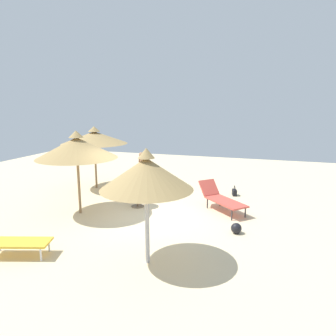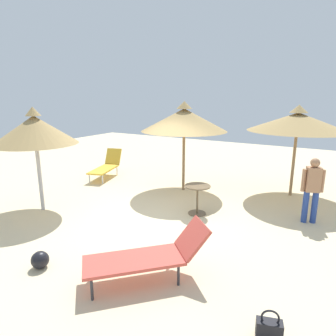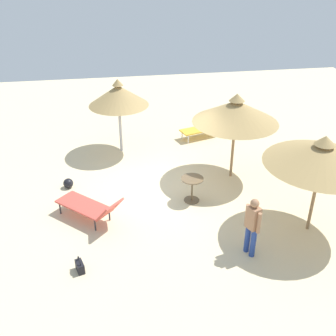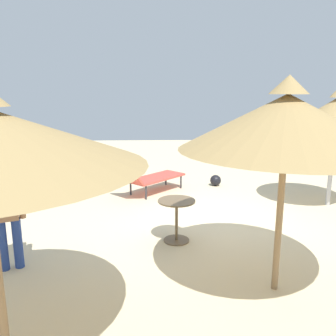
{
  "view_description": "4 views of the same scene",
  "coord_description": "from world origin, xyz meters",
  "px_view_note": "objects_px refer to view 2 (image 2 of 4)",
  "views": [
    {
      "loc": [
        8.71,
        3.69,
        3.5
      ],
      "look_at": [
        -0.76,
        0.62,
        1.46
      ],
      "focal_mm": 33.29,
      "sensor_mm": 36.0,
      "label": 1
    },
    {
      "loc": [
        -3.68,
        5.71,
        2.86
      ],
      "look_at": [
        -0.24,
        -0.08,
        1.19
      ],
      "focal_mm": 31.36,
      "sensor_mm": 36.0,
      "label": 2
    },
    {
      "loc": [
        -10.23,
        1.7,
        6.37
      ],
      "look_at": [
        -0.48,
        0.11,
        0.93
      ],
      "focal_mm": 43.09,
      "sensor_mm": 36.0,
      "label": 3
    },
    {
      "loc": [
        -1.17,
        -6.04,
        2.51
      ],
      "look_at": [
        -0.93,
        0.45,
        1.07
      ],
      "focal_mm": 36.94,
      "sensor_mm": 36.0,
      "label": 4
    }
  ],
  "objects_px": {
    "parasol_umbrella_back": "(184,120)",
    "beach_ball": "(40,260)",
    "parasol_umbrella_near_right": "(35,130)",
    "parasol_umbrella_front": "(298,122)",
    "side_table_round": "(197,195)",
    "lounge_chair_near_left": "(107,166)",
    "handbag": "(269,329)",
    "lounge_chair_center": "(150,255)",
    "person_standing_far_right": "(312,187)"
  },
  "relations": [
    {
      "from": "parasol_umbrella_back",
      "to": "beach_ball",
      "type": "height_order",
      "value": "parasol_umbrella_back"
    },
    {
      "from": "parasol_umbrella_near_right",
      "to": "parasol_umbrella_front",
      "type": "bearing_deg",
      "value": -140.01
    },
    {
      "from": "parasol_umbrella_back",
      "to": "side_table_round",
      "type": "xyz_separation_m",
      "value": [
        -1.19,
        1.52,
        -1.66
      ]
    },
    {
      "from": "lounge_chair_near_left",
      "to": "beach_ball",
      "type": "relative_size",
      "value": 6.19
    },
    {
      "from": "parasol_umbrella_back",
      "to": "handbag",
      "type": "xyz_separation_m",
      "value": [
        -3.59,
        4.58,
        -2.02
      ]
    },
    {
      "from": "parasol_umbrella_front",
      "to": "beach_ball",
      "type": "bearing_deg",
      "value": 63.71
    },
    {
      "from": "side_table_round",
      "to": "beach_ball",
      "type": "relative_size",
      "value": 2.46
    },
    {
      "from": "parasol_umbrella_near_right",
      "to": "parasol_umbrella_back",
      "type": "distance_m",
      "value": 4.04
    },
    {
      "from": "lounge_chair_near_left",
      "to": "beach_ball",
      "type": "height_order",
      "value": "lounge_chair_near_left"
    },
    {
      "from": "parasol_umbrella_front",
      "to": "parasol_umbrella_back",
      "type": "xyz_separation_m",
      "value": [
        2.95,
        1.15,
        0.01
      ]
    },
    {
      "from": "parasol_umbrella_near_right",
      "to": "lounge_chair_near_left",
      "type": "xyz_separation_m",
      "value": [
        0.72,
        -3.2,
        -1.63
      ]
    },
    {
      "from": "parasol_umbrella_near_right",
      "to": "side_table_round",
      "type": "height_order",
      "value": "parasol_umbrella_near_right"
    },
    {
      "from": "lounge_chair_center",
      "to": "handbag",
      "type": "relative_size",
      "value": 4.6
    },
    {
      "from": "lounge_chair_center",
      "to": "side_table_round",
      "type": "distance_m",
      "value": 2.86
    },
    {
      "from": "parasol_umbrella_back",
      "to": "lounge_chair_center",
      "type": "distance_m",
      "value": 4.96
    },
    {
      "from": "lounge_chair_near_left",
      "to": "side_table_round",
      "type": "height_order",
      "value": "lounge_chair_near_left"
    },
    {
      "from": "parasol_umbrella_back",
      "to": "lounge_chair_near_left",
      "type": "height_order",
      "value": "parasol_umbrella_back"
    },
    {
      "from": "lounge_chair_center",
      "to": "handbag",
      "type": "height_order",
      "value": "lounge_chair_center"
    },
    {
      "from": "parasol_umbrella_near_right",
      "to": "lounge_chair_near_left",
      "type": "height_order",
      "value": "parasol_umbrella_near_right"
    },
    {
      "from": "person_standing_far_right",
      "to": "beach_ball",
      "type": "relative_size",
      "value": 5.12
    },
    {
      "from": "lounge_chair_near_left",
      "to": "side_table_round",
      "type": "bearing_deg",
      "value": 161.44
    },
    {
      "from": "parasol_umbrella_near_right",
      "to": "person_standing_far_right",
      "type": "height_order",
      "value": "parasol_umbrella_near_right"
    },
    {
      "from": "parasol_umbrella_near_right",
      "to": "handbag",
      "type": "distance_m",
      "value": 6.36
    },
    {
      "from": "handbag",
      "to": "side_table_round",
      "type": "bearing_deg",
      "value": -51.95
    },
    {
      "from": "parasol_umbrella_front",
      "to": "handbag",
      "type": "distance_m",
      "value": 6.11
    },
    {
      "from": "handbag",
      "to": "parasol_umbrella_near_right",
      "type": "bearing_deg",
      "value": -12.25
    },
    {
      "from": "parasol_umbrella_near_right",
      "to": "lounge_chair_center",
      "type": "height_order",
      "value": "parasol_umbrella_near_right"
    },
    {
      "from": "parasol_umbrella_front",
      "to": "lounge_chair_near_left",
      "type": "xyz_separation_m",
      "value": [
        6.02,
        1.24,
        -1.73
      ]
    },
    {
      "from": "lounge_chair_near_left",
      "to": "parasol_umbrella_front",
      "type": "bearing_deg",
      "value": -168.37
    },
    {
      "from": "parasol_umbrella_front",
      "to": "lounge_chair_center",
      "type": "xyz_separation_m",
      "value": [
        1.27,
        5.48,
        -1.72
      ]
    },
    {
      "from": "side_table_round",
      "to": "handbag",
      "type": "bearing_deg",
      "value": 128.05
    },
    {
      "from": "parasol_umbrella_near_right",
      "to": "beach_ball",
      "type": "height_order",
      "value": "parasol_umbrella_near_right"
    },
    {
      "from": "parasol_umbrella_near_right",
      "to": "handbag",
      "type": "xyz_separation_m",
      "value": [
        -5.93,
        1.29,
        -1.91
      ]
    },
    {
      "from": "lounge_chair_center",
      "to": "beach_ball",
      "type": "height_order",
      "value": "lounge_chair_center"
    },
    {
      "from": "lounge_chair_near_left",
      "to": "person_standing_far_right",
      "type": "xyz_separation_m",
      "value": [
        -6.68,
        0.57,
        0.44
      ]
    },
    {
      "from": "parasol_umbrella_back",
      "to": "handbag",
      "type": "bearing_deg",
      "value": 128.05
    },
    {
      "from": "lounge_chair_near_left",
      "to": "side_table_round",
      "type": "xyz_separation_m",
      "value": [
        -4.25,
        1.43,
        0.08
      ]
    },
    {
      "from": "parasol_umbrella_front",
      "to": "lounge_chair_near_left",
      "type": "bearing_deg",
      "value": 11.63
    },
    {
      "from": "parasol_umbrella_back",
      "to": "lounge_chair_near_left",
      "type": "distance_m",
      "value": 3.53
    },
    {
      "from": "lounge_chair_near_left",
      "to": "beach_ball",
      "type": "xyz_separation_m",
      "value": [
        -2.97,
        4.93,
        -0.27
      ]
    },
    {
      "from": "parasol_umbrella_front",
      "to": "handbag",
      "type": "xyz_separation_m",
      "value": [
        -0.63,
        5.73,
        -2.01
      ]
    },
    {
      "from": "parasol_umbrella_back",
      "to": "person_standing_far_right",
      "type": "height_order",
      "value": "parasol_umbrella_back"
    },
    {
      "from": "beach_ball",
      "to": "side_table_round",
      "type": "bearing_deg",
      "value": -110.08
    },
    {
      "from": "parasol_umbrella_back",
      "to": "parasol_umbrella_near_right",
      "type": "bearing_deg",
      "value": 54.57
    },
    {
      "from": "parasol_umbrella_front",
      "to": "lounge_chair_center",
      "type": "bearing_deg",
      "value": 76.99
    },
    {
      "from": "lounge_chair_center",
      "to": "lounge_chair_near_left",
      "type": "xyz_separation_m",
      "value": [
        4.75,
        -4.24,
        -0.02
      ]
    },
    {
      "from": "lounge_chair_near_left",
      "to": "handbag",
      "type": "bearing_deg",
      "value": 145.96
    },
    {
      "from": "lounge_chair_near_left",
      "to": "lounge_chair_center",
      "type": "bearing_deg",
      "value": 138.25
    },
    {
      "from": "lounge_chair_center",
      "to": "person_standing_far_right",
      "type": "bearing_deg",
      "value": -117.79
    },
    {
      "from": "person_standing_far_right",
      "to": "parasol_umbrella_front",
      "type": "bearing_deg",
      "value": -69.74
    }
  ]
}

